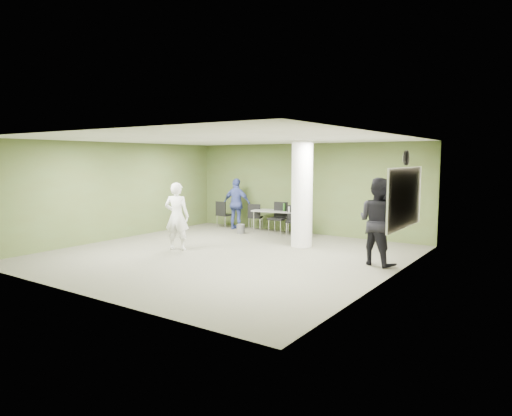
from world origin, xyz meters
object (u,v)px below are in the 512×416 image
Objects in this scene: man_blue at (237,204)px; woman_white at (177,216)px; chair_back_left at (223,212)px; man_black at (378,221)px; folding_table at (277,212)px.

woman_white is at bearing 94.17° from man_blue.
chair_back_left is 6.57m from man_black.
man_black is at bearing -40.88° from folding_table.
chair_back_left is at bearing -3.57° from man_blue.
man_black is (4.14, -2.47, 0.31)m from folding_table.
man_blue is at bearing -172.22° from chair_back_left.
chair_back_left is 0.63m from man_blue.
chair_back_left is at bearing -5.56° from man_black.
woman_white reaches higher than chair_back_left.
man_black reaches higher than man_blue.
woman_white is 1.03× the size of man_blue.
folding_table is 4.83m from man_black.
man_blue is at bearing -7.73° from man_black.
woman_white reaches higher than folding_table.
man_black is 1.14× the size of man_blue.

